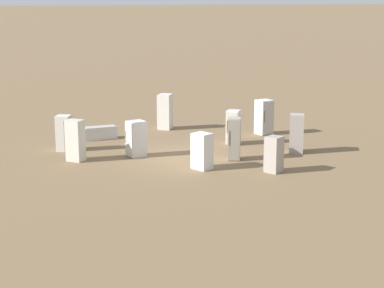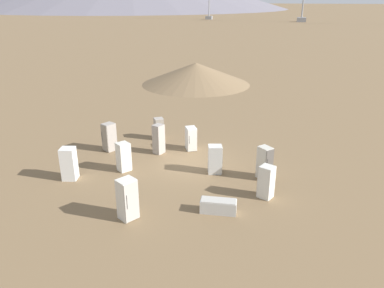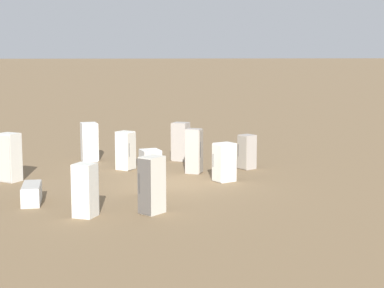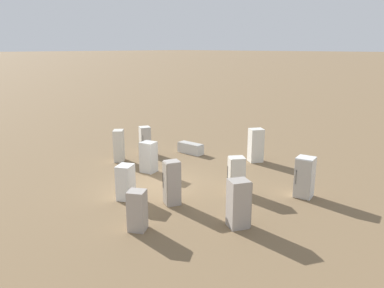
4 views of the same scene
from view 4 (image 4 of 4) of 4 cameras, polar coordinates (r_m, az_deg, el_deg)
The scene contains 12 objects.
ground_plane at distance 18.40m, azimuth -5.27°, elevation -6.04°, with size 1000.00×1000.00×0.00m, color brown.
discarded_fridge_0 at distance 19.89m, azimuth -6.66°, elevation -1.98°, with size 0.91×0.82×1.64m.
discarded_fridge_1 at distance 21.85m, azimuth 9.68°, elevation -0.18°, with size 1.00×1.01×1.93m.
discarded_fridge_2 at distance 17.08m, azimuth 6.76°, elevation -4.72°, with size 0.90×0.92×1.69m.
discarded_fridge_3 at distance 13.82m, azimuth -8.32°, elevation -9.97°, with size 0.84×0.84×1.51m.
discarded_fridge_4 at distance 22.03m, azimuth -11.07°, elevation -0.24°, with size 0.92×0.92×1.84m.
discarded_fridge_5 at distance 23.34m, azimuth -0.22°, elevation -0.65°, with size 1.71×0.71×0.65m.
discarded_fridge_6 at distance 15.74m, azimuth -3.08°, elevation -5.93°, with size 0.76×0.81×1.90m.
discarded_fridge_7 at distance 17.21m, azimuth 16.77°, elevation -4.88°, with size 0.88×0.89×1.82m.
discarded_fridge_8 at distance 23.41m, azimuth -7.16°, elevation 0.60°, with size 0.88×0.84×1.69m.
discarded_fridge_9 at distance 16.58m, azimuth -10.07°, elevation -5.73°, with size 0.90×0.97×1.54m.
discarded_fridge_10 at distance 13.94m, azimuth 7.13°, elevation -9.01°, with size 0.91×0.96×1.82m.
Camera 4 is at (13.04, -11.24, 6.48)m, focal length 35.00 mm.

